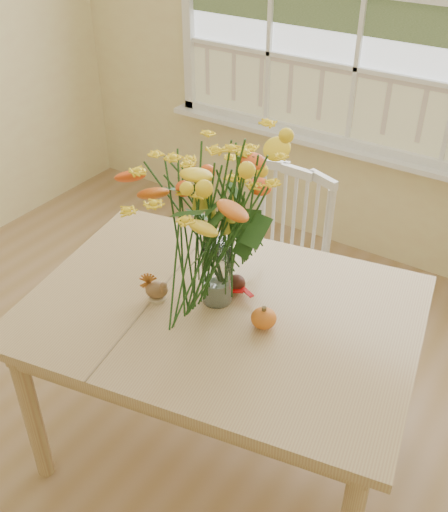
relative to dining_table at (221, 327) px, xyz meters
The scene contains 8 objects.
floor 0.87m from the dining_table, 117.41° to the right, with size 4.00×4.50×0.01m, color #A17C4E.
wall_back 1.90m from the dining_table, 98.25° to the left, with size 4.00×0.02×2.70m, color beige.
dining_table is the anchor object (origin of this frame).
windsor_chair 0.79m from the dining_table, 101.09° to the left, with size 0.44×0.43×0.92m.
flower_vase 0.46m from the dining_table, 140.24° to the left, with size 0.52×0.52×0.62m.
pumpkin 0.22m from the dining_table, ahead, with size 0.09×0.09×0.07m, color orange.
turkey_figurine 0.28m from the dining_table, 159.04° to the right, with size 0.10×0.10×0.11m.
dark_gourd 0.17m from the dining_table, 94.61° to the left, with size 0.12×0.07×0.07m.
Camera 1 is at (1.20, -0.92, 2.16)m, focal length 42.00 mm.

